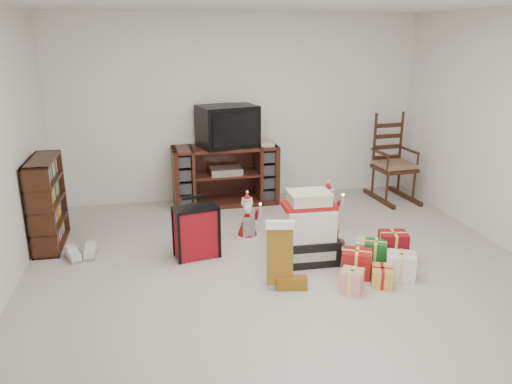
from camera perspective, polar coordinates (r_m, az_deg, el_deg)
The scene contains 13 objects.
room at distance 4.49m, azimuth 3.57°, elevation 5.00°, with size 5.01×5.01×2.51m.
tv_stand at distance 6.76m, azimuth -3.51°, elevation 1.94°, with size 1.41×0.53×0.80m.
bookshelf at distance 5.84m, azimuth -22.74°, elevation -1.29°, with size 0.27×0.80×0.98m.
rocking_chair at distance 7.22m, azimuth 15.29°, elevation 2.55°, with size 0.57×0.86×1.24m.
gift_pile at distance 5.08m, azimuth 5.97°, elevation -4.53°, with size 0.59×0.43×0.73m.
red_suitcase at distance 5.19m, azimuth -6.84°, elevation -4.55°, with size 0.46×0.30×0.65m.
stocking at distance 4.55m, azimuth 2.74°, elevation -7.15°, with size 0.30×0.13×0.65m, color #0D7B1A, non-canonical shape.
teddy_bear at distance 5.32m, azimuth 8.47°, elevation -5.55°, with size 0.23×0.20×0.34m.
santa_figurine at distance 5.91m, azimuth 8.11°, elevation -2.30°, with size 0.29×0.28×0.60m.
mrs_claus_figurine at distance 5.67m, azimuth -1.00°, elevation -3.24°, with size 0.27×0.25×0.54m.
sneaker_pair at distance 5.53m, azimuth -19.30°, elevation -6.68°, with size 0.33×0.29×0.09m.
gift_cluster at distance 5.02m, azimuth 13.29°, elevation -7.69°, with size 0.70×1.03×0.24m.
crt_television at distance 6.62m, azimuth -3.29°, elevation 7.53°, with size 0.84×0.69×0.54m.
Camera 1 is at (-1.16, -4.23, 2.23)m, focal length 35.00 mm.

